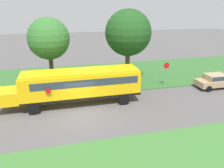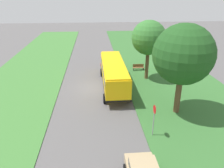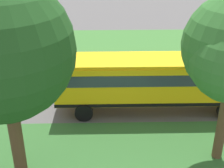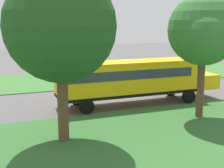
# 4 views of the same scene
# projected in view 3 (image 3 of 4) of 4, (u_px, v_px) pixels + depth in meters

# --- Properties ---
(ground_plane) EXTENTS (120.00, 120.00, 0.00)m
(ground_plane) POSITION_uv_depth(u_px,v_px,m) (148.00, 90.00, 20.65)
(ground_plane) COLOR #565454
(grass_far_side) EXTENTS (10.00, 80.00, 0.07)m
(grass_far_side) POSITION_uv_depth(u_px,v_px,m) (135.00, 45.00, 28.73)
(grass_far_side) COLOR #3D7533
(grass_far_side) RESTS_ON ground
(school_bus) EXTENTS (2.84, 12.42, 3.16)m
(school_bus) POSITION_uv_depth(u_px,v_px,m) (154.00, 79.00, 17.69)
(school_bus) COLOR yellow
(school_bus) RESTS_ON ground
(oak_tree_roadside_mid) EXTENTS (5.31, 5.31, 8.33)m
(oak_tree_roadside_mid) POSITION_uv_depth(u_px,v_px,m) (3.00, 50.00, 10.94)
(oak_tree_roadside_mid) COLOR brown
(oak_tree_roadside_mid) RESTS_ON ground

